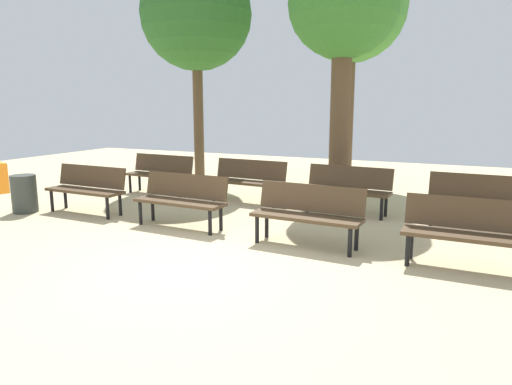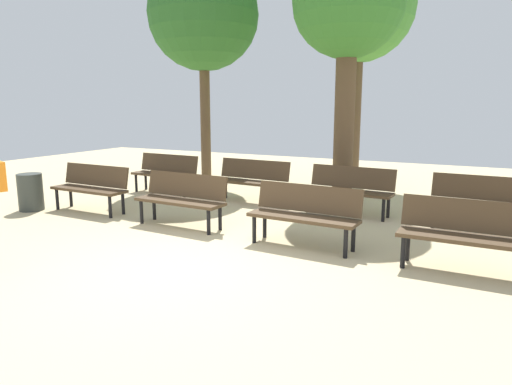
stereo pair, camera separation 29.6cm
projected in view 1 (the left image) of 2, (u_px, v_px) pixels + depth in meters
The scene contains 13 objects.
ground_plane at pixel (182, 265), 5.93m from camera, with size 24.00×24.00×0.00m, color #CCB789.
bench_r0_c0 at pixel (87, 186), 8.71m from camera, with size 1.61×0.53×0.87m.
bench_r0_c1 at pixel (182, 197), 7.72m from camera, with size 1.62×0.56×0.87m.
bench_r0_c2 at pixel (308, 211), 6.69m from camera, with size 1.62×0.56×0.87m.
bench_r0_c3 at pixel (471, 229), 5.74m from camera, with size 1.61×0.50×0.87m.
bench_r1_c0 at pixel (160, 172), 10.56m from camera, with size 1.62×0.56×0.87m.
bench_r1_c1 at pixel (248, 178), 9.62m from camera, with size 1.62×0.56×0.87m.
bench_r1_c2 at pixel (348, 187), 8.65m from camera, with size 1.63×0.58×0.87m.
bench_r1_c3 at pixel (479, 198), 7.64m from camera, with size 1.62×0.54×0.87m.
tree_0 at pixel (196, 15), 11.49m from camera, with size 2.76×2.76×5.58m.
tree_1 at pixel (344, 7), 9.26m from camera, with size 2.23×2.23×5.13m.
tree_2 at pixel (351, 8), 11.49m from camera, with size 2.75×2.75×5.76m.
trash_bin at pixel (24, 194), 8.77m from camera, with size 0.46×0.46×0.71m, color #383D38.
Camera 1 is at (3.22, -4.74, 2.03)m, focal length 32.73 mm.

